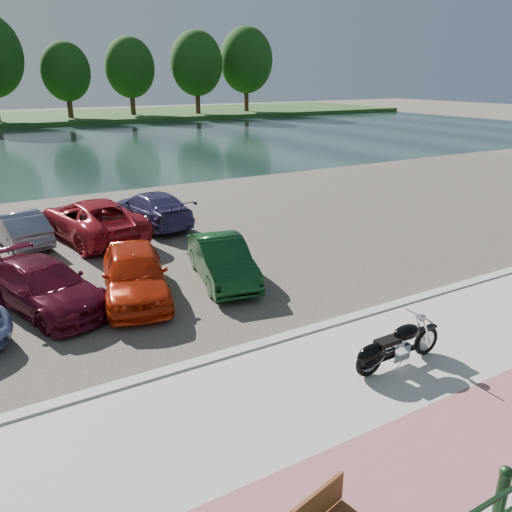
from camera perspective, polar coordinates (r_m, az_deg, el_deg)
The scene contains 16 objects.
ground at distance 11.36m, azimuth 14.83°, elevation -11.99°, with size 200.00×200.00×0.00m, color #595447.
promenade at distance 10.78m, azimuth 18.65°, elevation -14.00°, with size 60.00×6.00×0.10m, color #B8B4AD.
pink_path at distance 10.05m, azimuth 25.27°, elevation -17.36°, with size 60.00×2.00×0.01m, color #99565D.
kerb at distance 12.60m, azimuth 8.50°, elevation -7.78°, with size 60.00×0.30×0.14m, color #B8B4AD.
parking_lot at distance 19.90m, azimuth -7.66°, elevation 2.58°, with size 60.00×18.00×0.04m, color #403A34.
river at distance 47.54m, azimuth -21.57°, elevation 11.43°, with size 120.00×40.00×0.00m, color #1A302E.
far_bank at distance 79.16m, azimuth -25.53°, elevation 13.98°, with size 120.00×24.00×0.60m, color #234217.
bollards at distance 8.16m, azimuth 25.66°, elevation -23.25°, with size 10.68×0.18×0.81m.
far_trees at distance 73.35m, azimuth -22.33°, elevation 19.76°, with size 70.25×10.68×12.52m.
motorcycle at distance 10.88m, azimuth 15.21°, elevation -10.11°, with size 2.33×0.75×1.05m.
car_3 at distance 14.25m, azimuth -23.03°, elevation -3.19°, with size 1.78×4.38×1.27m, color #4E0B1E.
car_4 at distance 14.13m, azimuth -13.69°, elevation -1.92°, with size 1.70×4.23×1.44m, color red.
car_5 at distance 14.96m, azimuth -3.89°, elevation -0.43°, with size 1.38×3.95×1.30m, color #0F3A17.
car_9 at distance 20.12m, azimuth -25.50°, elevation 2.95°, with size 1.36×3.90×1.28m, color slate.
car_10 at distance 19.86m, azimuth -18.22°, elevation 4.06°, with size 2.52×5.46×1.52m, color #AA1C28.
car_11 at distance 21.11m, azimuth -11.85°, elevation 5.35°, with size 1.93×4.76×1.38m, color navy.
Camera 1 is at (-7.11, -6.64, 5.87)m, focal length 35.00 mm.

